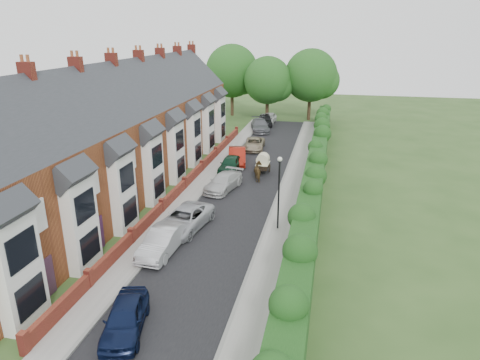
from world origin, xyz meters
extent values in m
plane|color=#2D4C1E|center=(0.00, 0.00, 0.00)|extent=(140.00, 140.00, 0.00)
cube|color=black|center=(-0.50, 11.00, 0.01)|extent=(6.00, 58.00, 0.02)
cube|color=gray|center=(3.60, 11.00, 0.06)|extent=(2.20, 58.00, 0.12)
cube|color=gray|center=(-4.35, 11.00, 0.06)|extent=(1.70, 58.00, 0.12)
cube|color=gray|center=(2.55, 11.00, 0.07)|extent=(0.18, 58.00, 0.13)
cube|color=gray|center=(-3.55, 11.00, 0.07)|extent=(0.18, 58.00, 0.13)
cube|color=#143A12|center=(5.40, 11.00, 1.25)|extent=(1.50, 58.00, 2.50)
cube|color=#9A4D27|center=(-11.00, 10.00, 3.25)|extent=(8.00, 40.00, 6.50)
cube|color=#2B2F33|center=(-11.00, 10.00, 6.50)|extent=(8.00, 40.20, 8.00)
cube|color=white|center=(-6.65, -8.10, 2.60)|extent=(0.70, 2.40, 5.20)
cube|color=black|center=(-6.28, -8.10, 1.40)|extent=(0.06, 1.80, 1.60)
cube|color=black|center=(-6.28, -8.10, 3.80)|extent=(0.06, 1.80, 1.60)
cube|color=#2B2F33|center=(-6.80, -8.10, 5.60)|extent=(1.70, 2.60, 1.70)
cube|color=#3F2D2D|center=(-6.96, -6.00, 1.05)|extent=(0.08, 0.90, 2.10)
cube|color=white|center=(-6.95, -6.10, 4.40)|extent=(0.12, 1.20, 1.60)
cube|color=white|center=(-6.65, -3.10, 2.60)|extent=(0.70, 2.40, 5.20)
cube|color=black|center=(-6.28, -3.10, 1.40)|extent=(0.06, 1.80, 1.60)
cube|color=black|center=(-6.28, -3.10, 3.80)|extent=(0.06, 1.80, 1.60)
cube|color=#2B2F33|center=(-6.80, -3.10, 5.60)|extent=(1.70, 2.60, 1.70)
cube|color=#3F2D2D|center=(-6.96, -1.00, 1.05)|extent=(0.08, 0.90, 2.10)
cube|color=white|center=(-6.95, -1.10, 4.40)|extent=(0.12, 1.20, 1.60)
cube|color=white|center=(-6.65, 1.90, 2.60)|extent=(0.70, 2.40, 5.20)
cube|color=black|center=(-6.28, 1.90, 1.40)|extent=(0.06, 1.80, 1.60)
cube|color=black|center=(-6.28, 1.90, 3.80)|extent=(0.06, 1.80, 1.60)
cube|color=#2B2F33|center=(-6.80, 1.90, 5.60)|extent=(1.70, 2.60, 1.70)
cube|color=#3F2D2D|center=(-6.96, 4.00, 1.05)|extent=(0.08, 0.90, 2.10)
cube|color=white|center=(-6.95, 3.90, 4.40)|extent=(0.12, 1.20, 1.60)
cube|color=white|center=(-6.65, 6.90, 2.60)|extent=(0.70, 2.40, 5.20)
cube|color=black|center=(-6.28, 6.90, 1.40)|extent=(0.06, 1.80, 1.60)
cube|color=black|center=(-6.28, 6.90, 3.80)|extent=(0.06, 1.80, 1.60)
cube|color=#2B2F33|center=(-6.80, 6.90, 5.60)|extent=(1.70, 2.60, 1.70)
cube|color=#3F2D2D|center=(-6.96, 9.00, 1.05)|extent=(0.08, 0.90, 2.10)
cube|color=white|center=(-6.95, 8.90, 4.40)|extent=(0.12, 1.20, 1.60)
cube|color=white|center=(-6.65, 11.90, 2.60)|extent=(0.70, 2.40, 5.20)
cube|color=black|center=(-6.28, 11.90, 1.40)|extent=(0.06, 1.80, 1.60)
cube|color=black|center=(-6.28, 11.90, 3.80)|extent=(0.06, 1.80, 1.60)
cube|color=#2B2F33|center=(-6.80, 11.90, 5.60)|extent=(1.70, 2.60, 1.70)
cube|color=#3F2D2D|center=(-6.96, 14.00, 1.05)|extent=(0.08, 0.90, 2.10)
cube|color=white|center=(-6.95, 13.90, 4.40)|extent=(0.12, 1.20, 1.60)
cube|color=white|center=(-6.65, 16.90, 2.60)|extent=(0.70, 2.40, 5.20)
cube|color=black|center=(-6.28, 16.90, 1.40)|extent=(0.06, 1.80, 1.60)
cube|color=black|center=(-6.28, 16.90, 3.80)|extent=(0.06, 1.80, 1.60)
cube|color=#2B2F33|center=(-6.80, 16.90, 5.60)|extent=(1.70, 2.60, 1.70)
cube|color=#3F2D2D|center=(-6.96, 19.00, 1.05)|extent=(0.08, 0.90, 2.10)
cube|color=white|center=(-6.95, 18.90, 4.40)|extent=(0.12, 1.20, 1.60)
cube|color=white|center=(-6.65, 21.90, 2.60)|extent=(0.70, 2.40, 5.20)
cube|color=black|center=(-6.28, 21.90, 1.40)|extent=(0.06, 1.80, 1.60)
cube|color=black|center=(-6.28, 21.90, 3.80)|extent=(0.06, 1.80, 1.60)
cube|color=#2B2F33|center=(-6.80, 21.90, 5.60)|extent=(1.70, 2.60, 1.70)
cube|color=#3F2D2D|center=(-6.96, 24.00, 1.05)|extent=(0.08, 0.90, 2.10)
cube|color=white|center=(-6.95, 23.90, 4.40)|extent=(0.12, 1.20, 1.60)
cube|color=white|center=(-6.65, 26.90, 2.60)|extent=(0.70, 2.40, 5.20)
cube|color=black|center=(-6.28, 26.90, 1.40)|extent=(0.06, 1.80, 1.60)
cube|color=black|center=(-6.28, 26.90, 3.80)|extent=(0.06, 1.80, 1.60)
cube|color=#2B2F33|center=(-6.80, 26.90, 5.60)|extent=(1.70, 2.60, 1.70)
cube|color=#3F2D2D|center=(-6.96, 29.00, 1.05)|extent=(0.08, 0.90, 2.10)
cube|color=white|center=(-6.95, 28.90, 4.40)|extent=(0.12, 1.20, 1.60)
cube|color=maroon|center=(-11.00, 0.00, 10.30)|extent=(0.90, 0.50, 1.60)
cylinder|color=brown|center=(-11.20, 0.00, 11.25)|extent=(0.20, 0.20, 0.50)
cylinder|color=brown|center=(-10.80, 0.00, 11.25)|extent=(0.20, 0.20, 0.50)
cube|color=maroon|center=(-11.00, 5.00, 10.30)|extent=(0.90, 0.50, 1.60)
cylinder|color=brown|center=(-11.20, 5.00, 11.25)|extent=(0.20, 0.20, 0.50)
cylinder|color=brown|center=(-10.80, 5.00, 11.25)|extent=(0.20, 0.20, 0.50)
cube|color=maroon|center=(-11.00, 10.00, 10.30)|extent=(0.90, 0.50, 1.60)
cylinder|color=brown|center=(-11.20, 10.00, 11.25)|extent=(0.20, 0.20, 0.50)
cylinder|color=brown|center=(-10.80, 10.00, 11.25)|extent=(0.20, 0.20, 0.50)
cube|color=maroon|center=(-11.00, 15.00, 10.30)|extent=(0.90, 0.50, 1.60)
cylinder|color=brown|center=(-11.20, 15.00, 11.25)|extent=(0.20, 0.20, 0.50)
cylinder|color=brown|center=(-10.80, 15.00, 11.25)|extent=(0.20, 0.20, 0.50)
cube|color=maroon|center=(-11.00, 20.00, 10.30)|extent=(0.90, 0.50, 1.60)
cylinder|color=brown|center=(-11.20, 20.00, 11.25)|extent=(0.20, 0.20, 0.50)
cylinder|color=brown|center=(-10.80, 20.00, 11.25)|extent=(0.20, 0.20, 0.50)
cube|color=maroon|center=(-11.00, 25.00, 10.30)|extent=(0.90, 0.50, 1.60)
cylinder|color=brown|center=(-11.20, 25.00, 11.25)|extent=(0.20, 0.20, 0.50)
cylinder|color=brown|center=(-10.80, 25.00, 11.25)|extent=(0.20, 0.20, 0.50)
cube|color=maroon|center=(-11.00, 30.00, 10.30)|extent=(0.90, 0.50, 1.60)
cylinder|color=brown|center=(-11.20, 30.00, 11.25)|extent=(0.20, 0.20, 0.50)
cylinder|color=brown|center=(-10.80, 30.00, 11.25)|extent=(0.20, 0.20, 0.50)
cube|color=maroon|center=(-5.35, -7.50, 0.45)|extent=(0.30, 4.70, 0.90)
cube|color=maroon|center=(-5.35, -2.50, 0.45)|extent=(0.30, 4.70, 0.90)
cube|color=maroon|center=(-5.35, 2.50, 0.45)|extent=(0.30, 4.70, 0.90)
cube|color=maroon|center=(-5.35, 7.50, 0.45)|extent=(0.30, 4.70, 0.90)
cube|color=maroon|center=(-5.35, 12.50, 0.45)|extent=(0.30, 4.70, 0.90)
cube|color=maroon|center=(-5.35, 17.50, 0.45)|extent=(0.30, 4.70, 0.90)
cube|color=maroon|center=(-5.35, 22.50, 0.45)|extent=(0.30, 4.70, 0.90)
cube|color=maroon|center=(-5.35, 27.50, 0.45)|extent=(0.30, 4.70, 0.90)
cube|color=maroon|center=(-5.35, -10.00, 0.55)|extent=(0.35, 0.35, 1.10)
cube|color=maroon|center=(-5.35, -5.00, 0.55)|extent=(0.35, 0.35, 1.10)
cube|color=maroon|center=(-5.35, 0.00, 0.55)|extent=(0.35, 0.35, 1.10)
cube|color=maroon|center=(-5.35, 5.00, 0.55)|extent=(0.35, 0.35, 1.10)
cube|color=maroon|center=(-5.35, 10.00, 0.55)|extent=(0.35, 0.35, 1.10)
cube|color=maroon|center=(-5.35, 15.00, 0.55)|extent=(0.35, 0.35, 1.10)
cube|color=maroon|center=(-5.35, 20.00, 0.55)|extent=(0.35, 0.35, 1.10)
cube|color=maroon|center=(-5.35, 25.00, 0.55)|extent=(0.35, 0.35, 1.10)
cube|color=maroon|center=(-5.35, 30.00, 0.55)|extent=(0.35, 0.35, 1.10)
cylinder|color=black|center=(3.40, 4.00, 2.40)|extent=(0.12, 0.12, 4.80)
cylinder|color=black|center=(3.40, 4.00, 4.85)|extent=(0.20, 0.20, 0.10)
sphere|color=silver|center=(3.40, 4.00, 5.00)|extent=(0.32, 0.32, 0.32)
cylinder|color=#332316|center=(-3.00, 40.00, 2.38)|extent=(0.50, 0.50, 4.75)
sphere|color=#224F1A|center=(-3.00, 40.00, 5.89)|extent=(6.80, 6.80, 6.80)
sphere|color=#224F1A|center=(-1.64, 40.30, 5.23)|extent=(4.76, 4.76, 4.76)
cylinder|color=#332316|center=(3.00, 42.00, 2.62)|extent=(0.50, 0.50, 5.25)
sphere|color=#224F1A|center=(3.00, 42.00, 6.51)|extent=(7.60, 7.60, 7.60)
sphere|color=#224F1A|center=(4.52, 42.30, 5.78)|extent=(5.32, 5.32, 5.32)
cylinder|color=#332316|center=(-9.00, 43.00, 2.75)|extent=(0.50, 0.50, 5.50)
sphere|color=#224F1A|center=(-9.00, 43.00, 6.82)|extent=(8.00, 8.00, 8.00)
sphere|color=#224F1A|center=(-7.40, 43.30, 6.05)|extent=(5.60, 5.60, 5.60)
imported|color=#0B1432|center=(-1.91, -7.74, 0.71)|extent=(2.65, 4.47, 1.42)
imported|color=#B0B1B5|center=(-3.00, -0.60, 0.76)|extent=(1.87, 4.71, 1.53)
imported|color=#B9BAC1|center=(-2.77, 2.72, 0.74)|extent=(3.25, 5.66, 1.49)
imported|color=#BCBCBC|center=(-2.10, 10.60, 0.69)|extent=(2.91, 5.05, 1.38)
imported|color=#0F3520|center=(-2.67, 15.59, 0.74)|extent=(1.84, 4.38, 1.48)
imported|color=maroon|center=(-2.62, 18.20, 0.80)|extent=(2.66, 5.08, 1.59)
imported|color=gray|center=(-1.91, 23.80, 0.64)|extent=(2.50, 4.79, 1.29)
imported|color=slate|center=(-2.83, 33.00, 0.79)|extent=(3.52, 5.80, 1.57)
imported|color=black|center=(-2.74, 36.81, 0.80)|extent=(2.76, 4.98, 1.60)
imported|color=#4E3A1C|center=(0.42, 13.64, 0.81)|extent=(1.52, 2.10, 1.61)
cube|color=black|center=(0.42, 15.68, 0.75)|extent=(1.06, 1.76, 0.44)
cylinder|color=beige|center=(0.42, 15.68, 1.37)|extent=(1.15, 1.10, 1.15)
cube|color=beige|center=(0.42, 15.68, 0.97)|extent=(1.16, 1.81, 0.04)
cylinder|color=black|center=(-0.15, 16.21, 0.40)|extent=(0.07, 0.79, 0.79)
cylinder|color=black|center=(1.00, 16.21, 0.40)|extent=(0.07, 0.79, 0.79)
cylinder|color=black|center=(0.11, 14.71, 0.79)|extent=(0.06, 1.59, 0.06)
cylinder|color=black|center=(0.73, 14.71, 0.79)|extent=(0.06, 1.59, 0.06)
imported|color=silver|center=(-2.42, 38.43, 0.73)|extent=(1.85, 4.33, 1.46)
camera|label=1|loc=(6.51, -22.19, 12.88)|focal=32.00mm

